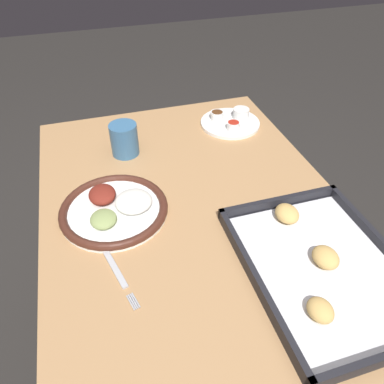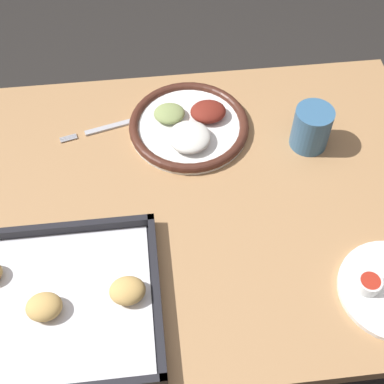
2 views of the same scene
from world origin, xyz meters
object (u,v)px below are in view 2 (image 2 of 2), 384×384
Objects in this scene: fork at (112,126)px; baking_tray at (44,304)px; drinking_cup at (311,128)px; dinner_plate at (189,126)px.

fork is 0.49× the size of baking_tray.
baking_tray is 4.38× the size of drinking_cup.
dinner_plate is 0.63× the size of baking_tray.
baking_tray is (0.12, 0.39, 0.01)m from fork.
dinner_plate is at bearing -127.42° from baking_tray.
baking_tray is at bearing 52.58° from dinner_plate.
baking_tray reaches higher than fork.
dinner_plate reaches higher than fork.
drinking_cup reaches higher than baking_tray.
drinking_cup is (-0.40, 0.09, 0.04)m from fork.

